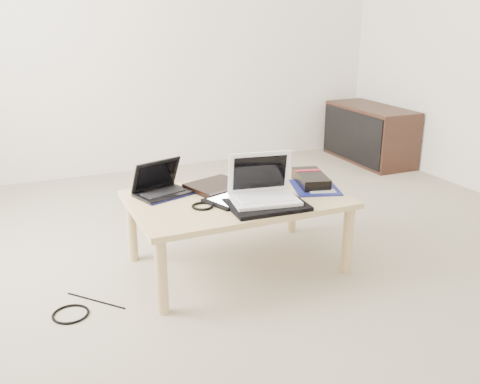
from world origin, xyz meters
name	(u,v)px	position (x,y,z in m)	size (l,w,h in m)	color
ground	(264,257)	(0.00, 0.00, 0.00)	(4.00, 4.00, 0.00)	#BAB197
coffee_table	(237,205)	(-0.18, -0.04, 0.35)	(1.10, 0.70, 0.40)	tan
media_cabinet	(369,134)	(1.77, 1.45, 0.25)	(0.41, 0.90, 0.50)	#3D2319
book	(216,186)	(-0.24, 0.13, 0.41)	(0.34, 0.31, 0.03)	black
netbook	(161,187)	(-0.54, 0.15, 0.44)	(0.32, 0.27, 0.19)	black
tablet	(233,199)	(-0.22, -0.08, 0.41)	(0.32, 0.28, 0.01)	black
remote	(277,188)	(0.06, -0.03, 0.41)	(0.14, 0.24, 0.02)	silver
neoprene_sleeve	(267,205)	(-0.11, -0.24, 0.41)	(0.38, 0.28, 0.02)	black
white_laptop	(263,190)	(-0.10, -0.18, 0.47)	(0.36, 0.28, 0.23)	white
motherboard	(315,187)	(0.27, -0.08, 0.40)	(0.31, 0.35, 0.01)	#0C1050
gpu_box	(311,179)	(0.27, -0.02, 0.43)	(0.22, 0.32, 0.06)	black
cable_coil	(202,206)	(-0.40, -0.12, 0.41)	(0.11, 0.11, 0.01)	black
floor_cable_coil	(71,314)	(-1.08, -0.19, 0.01)	(0.17, 0.17, 0.01)	black
floor_cable_trail	(96,301)	(-0.95, -0.11, 0.00)	(0.01, 0.01, 0.34)	black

